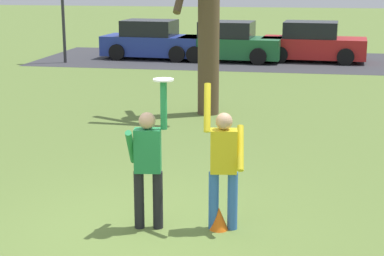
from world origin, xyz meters
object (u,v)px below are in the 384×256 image
object	(u,v)px
person_defender	(224,161)
frisbee_disc	(163,80)
person_catcher	(148,160)
parked_car_blue	(152,41)
field_cone_orange	(219,218)
bare_tree_tall	(206,12)
parked_car_green	(229,43)
parked_car_red	(313,43)

from	to	relation	value
person_defender	frisbee_disc	xyz separation A→B (m)	(-0.80, -0.12, 1.11)
person_catcher	parked_car_blue	distance (m)	18.05
person_catcher	frisbee_disc	xyz separation A→B (m)	(0.22, 0.03, 1.11)
person_defender	frisbee_disc	world-z (taller)	frisbee_disc
field_cone_orange	bare_tree_tall	bearing A→B (deg)	100.18
parked_car_blue	person_defender	bearing A→B (deg)	-69.46
field_cone_orange	person_defender	bearing A→B (deg)	34.98
person_catcher	person_defender	world-z (taller)	person_catcher
person_defender	parked_car_blue	size ratio (longest dim) A/B	0.48
parked_car_blue	person_catcher	bearing A→B (deg)	-72.70
parked_car_green	bare_tree_tall	world-z (taller)	bare_tree_tall
bare_tree_tall	parked_car_blue	bearing A→B (deg)	110.58
person_catcher	parked_car_red	xyz separation A→B (m)	(2.42, 17.86, -0.25)
person_catcher	bare_tree_tall	xyz separation A→B (m)	(-0.33, 7.37, 1.55)
parked_car_green	parked_car_blue	bearing A→B (deg)	-179.29
frisbee_disc	parked_car_blue	world-z (taller)	frisbee_disc
parked_car_green	bare_tree_tall	size ratio (longest dim) A/B	0.85
parked_car_blue	bare_tree_tall	world-z (taller)	bare_tree_tall
frisbee_disc	bare_tree_tall	size ratio (longest dim) A/B	0.06
parked_car_green	field_cone_orange	xyz separation A→B (m)	(1.88, -17.26, -0.57)
parked_car_blue	parked_car_green	xyz separation A→B (m)	(3.25, -0.19, 0.00)
frisbee_disc	person_catcher	bearing A→B (deg)	-171.76
bare_tree_tall	field_cone_orange	distance (m)	7.75
parked_car_blue	field_cone_orange	xyz separation A→B (m)	(5.13, -17.45, -0.57)
person_defender	bare_tree_tall	bearing A→B (deg)	-87.62
frisbee_disc	parked_car_green	xyz separation A→B (m)	(-1.13, 17.34, -1.37)
person_catcher	field_cone_orange	bearing A→B (deg)	-1.65
parked_car_red	field_cone_orange	world-z (taller)	parked_car_red
frisbee_disc	field_cone_orange	xyz separation A→B (m)	(0.75, 0.08, -1.93)
parked_car_red	parked_car_blue	bearing A→B (deg)	-173.46
parked_car_blue	bare_tree_tall	size ratio (longest dim) A/B	0.85
frisbee_disc	parked_car_red	xyz separation A→B (m)	(2.20, 17.82, -1.37)
person_defender	bare_tree_tall	distance (m)	7.51
person_defender	bare_tree_tall	size ratio (longest dim) A/B	0.41
bare_tree_tall	person_catcher	bearing A→B (deg)	-87.40
bare_tree_tall	field_cone_orange	xyz separation A→B (m)	(1.30, -7.26, -2.38)
field_cone_orange	frisbee_disc	bearing A→B (deg)	-173.91
parked_car_red	person_catcher	bearing A→B (deg)	-93.76
parked_car_green	field_cone_orange	bearing A→B (deg)	-79.82
frisbee_disc	parked_car_green	bearing A→B (deg)	93.74
person_catcher	field_cone_orange	size ratio (longest dim) A/B	6.50
person_catcher	parked_car_blue	size ratio (longest dim) A/B	0.49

